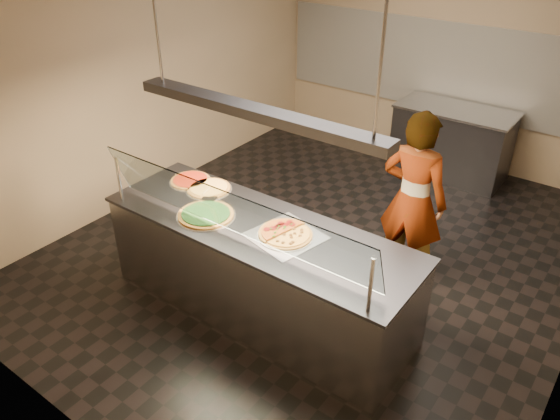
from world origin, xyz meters
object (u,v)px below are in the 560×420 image
Objects in this scene: prep_table at (451,142)px; worker at (413,201)px; perforated_tray at (286,235)px; pizza_spinach at (206,214)px; pizza_spatula at (208,194)px; heat_lamp_housing at (255,112)px; half_pizza_pepperoni at (275,228)px; sneeze_guard at (230,213)px; pizza_cheese at (209,188)px; serving_counter at (259,269)px; pizza_tomato at (191,180)px; half_pizza_sausage at (296,238)px.

worker is (0.53, -2.49, 0.42)m from prep_table.
pizza_spinach is (-0.75, -0.15, 0.01)m from perforated_tray.
heat_lamp_housing is (0.69, -0.12, 0.99)m from pizza_spatula.
half_pizza_pepperoni is at bearing 179.10° from perforated_tray.
prep_table is (0.04, 3.74, -0.47)m from perforated_tray.
sneeze_guard reaches higher than pizza_spinach.
pizza_spinach reaches higher than perforated_tray.
prep_table is at bearing 72.70° from pizza_cheese.
half_pizza_pepperoni is at bearing 4.10° from serving_counter.
sneeze_guard is at bearing -90.00° from heat_lamp_housing.
serving_counter is at bearing -177.78° from perforated_tray.
heat_lamp_housing is (-0.32, -3.75, 1.48)m from prep_table.
sneeze_guard reaches higher than serving_counter.
serving_counter is 1.63× the size of worker.
pizza_spatula is (-0.69, 0.12, 0.49)m from serving_counter.
worker is (1.63, 1.03, -0.06)m from pizza_cheese.
half_pizza_pepperoni is 0.21× the size of heat_lamp_housing.
serving_counter is at bearing -94.91° from prep_table.
half_pizza_pepperoni is 0.91× the size of pizza_spinach.
pizza_spatula is (-0.97, 0.11, 0.02)m from perforated_tray.
heat_lamp_housing is (-0.18, -0.01, 0.99)m from half_pizza_pepperoni.
sneeze_guard is 1.84m from worker.
pizza_spatula is 0.10× the size of heat_lamp_housing.
pizza_cheese is at bearing 163.61° from heat_lamp_housing.
pizza_spatula reaches higher than prep_table.
worker reaches higher than prep_table.
pizza_tomato is 0.18× the size of heat_lamp_housing.
worker is (1.54, 1.13, -0.07)m from pizza_spatula.
perforated_tray is 1.33m from pizza_tomato.
half_pizza_sausage is 0.91× the size of pizza_spinach.
pizza_spinach is 4.00m from prep_table.
pizza_spinach is 1.21× the size of pizza_cheese.
half_pizza_sausage reaches higher than pizza_cheese.
perforated_tray is at bearing -9.96° from pizza_tomato.
pizza_tomato is (-1.31, 0.23, 0.01)m from perforated_tray.
half_pizza_pepperoni reaches higher than serving_counter.
perforated_tray is 1.37m from worker.
heat_lamp_housing reaches higher than prep_table.
heat_lamp_housing reaches higher than half_pizza_pepperoni.
pizza_spinach is 0.23× the size of heat_lamp_housing.
pizza_tomato is (-1.21, 0.23, -0.02)m from half_pizza_pepperoni.
half_pizza_sausage is at bearing 1.38° from heat_lamp_housing.
perforated_tray is 0.11m from half_pizza_pepperoni.
sneeze_guard is 5.52× the size of half_pizza_sausage.
perforated_tray is 0.36× the size of worker.
half_pizza_sausage reaches higher than pizza_spatula.
pizza_tomato is at bearing 166.81° from serving_counter.
prep_table is at bearing 74.39° from pizza_spatula.
prep_table is 0.65× the size of heat_lamp_housing.
half_pizza_sausage is at bearing -5.96° from pizza_spatula.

